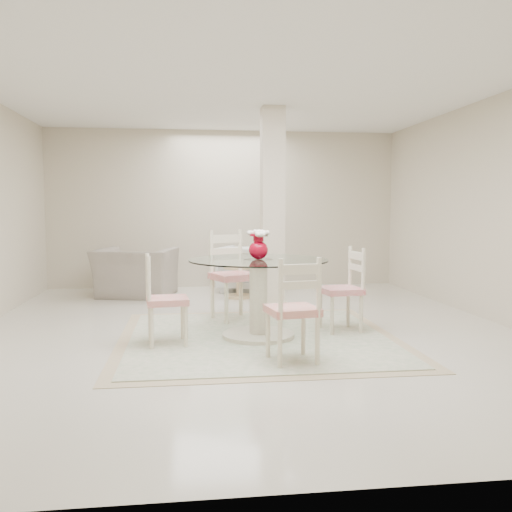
{
  "coord_description": "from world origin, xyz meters",
  "views": [
    {
      "loc": [
        -0.63,
        -5.93,
        1.36
      ],
      "look_at": [
        0.09,
        -0.19,
        0.85
      ],
      "focal_mm": 38.0,
      "sensor_mm": 36.0,
      "label": 1
    }
  ],
  "objects": [
    {
      "name": "column",
      "position": [
        0.5,
        1.3,
        1.35
      ],
      "size": [
        0.3,
        0.3,
        2.7
      ],
      "primitive_type": "cube",
      "color": "beige",
      "rests_on": "ground"
    },
    {
      "name": "dining_chair_north",
      "position": [
        -0.12,
        0.62,
        0.63
      ],
      "size": [
        0.63,
        0.63,
        1.2
      ],
      "rotation": [
        0.0,
        0.0,
        0.38
      ],
      "color": "#F1E9C6",
      "rests_on": "ground"
    },
    {
      "name": "dining_chair_east",
      "position": [
        1.09,
        -0.2,
        0.54
      ],
      "size": [
        0.46,
        0.46,
        1.03
      ],
      "rotation": [
        0.0,
        0.0,
        -1.44
      ],
      "color": "beige",
      "rests_on": "ground"
    },
    {
      "name": "armchair_white",
      "position": [
        0.33,
        2.87,
        0.38
      ],
      "size": [
        1.08,
        1.09,
        0.76
      ],
      "primitive_type": "imported",
      "rotation": [
        0.0,
        0.0,
        2.72
      ],
      "color": "white",
      "rests_on": "ground"
    },
    {
      "name": "room_shell",
      "position": [
        0.0,
        0.0,
        1.86
      ],
      "size": [
        6.02,
        7.02,
        2.71
      ],
      "color": "beige",
      "rests_on": "ground"
    },
    {
      "name": "side_table",
      "position": [
        0.13,
        2.25,
        0.22
      ],
      "size": [
        0.46,
        0.46,
        0.47
      ],
      "color": "#D4C282",
      "rests_on": "ground"
    },
    {
      "name": "recliner_taupe",
      "position": [
        -1.44,
        2.56,
        0.37
      ],
      "size": [
        1.34,
        1.23,
        0.74
      ],
      "primitive_type": "imported",
      "rotation": [
        0.0,
        0.0,
        2.91
      ],
      "color": "gray",
      "rests_on": "ground"
    },
    {
      "name": "dining_chair_south",
      "position": [
        0.28,
        -1.39,
        0.55
      ],
      "size": [
        0.47,
        0.47,
        1.04
      ],
      "rotation": [
        0.0,
        0.0,
        3.29
      ],
      "color": "#F7ECCB",
      "rests_on": "ground"
    },
    {
      "name": "dining_chair_west",
      "position": [
        -0.91,
        -0.57,
        0.53
      ],
      "size": [
        0.44,
        0.44,
        1.0
      ],
      "rotation": [
        0.0,
        0.0,
        1.67
      ],
      "color": "#F5E9C9",
      "rests_on": "ground"
    },
    {
      "name": "red_vase",
      "position": [
        0.09,
        -0.39,
        0.99
      ],
      "size": [
        0.23,
        0.22,
        0.31
      ],
      "color": "#A8051C",
      "rests_on": "dining_table"
    },
    {
      "name": "area_rug",
      "position": [
        0.09,
        -0.39,
        0.01
      ],
      "size": [
        2.9,
        2.9,
        0.02
      ],
      "color": "tan",
      "rests_on": "ground"
    },
    {
      "name": "ground",
      "position": [
        0.0,
        0.0,
        0.0
      ],
      "size": [
        7.0,
        7.0,
        0.0
      ],
      "primitive_type": "plane",
      "color": "silver",
      "rests_on": "ground"
    },
    {
      "name": "dining_table",
      "position": [
        0.09,
        -0.39,
        0.42
      ],
      "size": [
        1.44,
        1.44,
        0.83
      ],
      "rotation": [
        0.0,
        0.0,
        0.19
      ],
      "color": "beige",
      "rests_on": "ground"
    }
  ]
}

